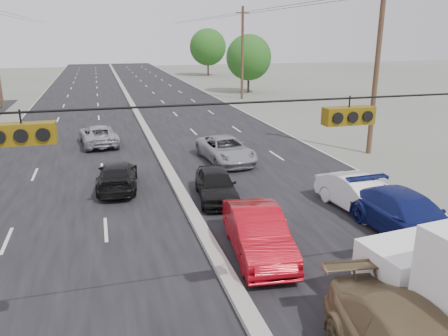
% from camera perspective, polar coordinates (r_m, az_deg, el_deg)
% --- Properties ---
extents(road_surface, '(20.00, 160.00, 0.02)m').
position_cam_1_polar(road_surface, '(38.38, -10.91, 6.17)').
color(road_surface, black).
rests_on(road_surface, ground).
extents(center_median, '(0.50, 160.00, 0.20)m').
position_cam_1_polar(center_median, '(38.36, -10.92, 6.32)').
color(center_median, gray).
rests_on(center_median, ground).
extents(utility_pole_right_b, '(1.60, 0.30, 10.00)m').
position_cam_1_polar(utility_pole_right_b, '(27.61, 19.31, 12.14)').
color(utility_pole_right_b, '#422D1E').
rests_on(utility_pole_right_b, ground).
extents(utility_pole_right_c, '(1.60, 0.30, 10.00)m').
position_cam_1_polar(utility_pole_right_c, '(50.17, 2.41, 14.81)').
color(utility_pole_right_c, '#422D1E').
rests_on(utility_pole_right_c, ground).
extents(traffic_signals, '(25.00, 0.30, 0.54)m').
position_cam_1_polar(traffic_signals, '(9.03, 15.42, 6.83)').
color(traffic_signals, black).
rests_on(traffic_signals, ground).
extents(tree_right_mid, '(5.60, 5.60, 7.14)m').
position_cam_1_polar(tree_right_mid, '(55.74, 3.26, 14.22)').
color(tree_right_mid, '#382619').
rests_on(tree_right_mid, ground).
extents(tree_right_far, '(6.40, 6.40, 8.16)m').
position_cam_1_polar(tree_right_far, '(79.97, -2.12, 15.51)').
color(tree_right_far, '#382619').
rests_on(tree_right_far, ground).
extents(red_sedan, '(2.13, 4.80, 1.53)m').
position_cam_1_polar(red_sedan, '(14.51, 4.41, -8.49)').
color(red_sedan, '#AA0A16').
rests_on(red_sedan, ground).
extents(queue_car_a, '(2.09, 4.21, 1.38)m').
position_cam_1_polar(queue_car_a, '(19.20, -1.05, -2.18)').
color(queue_car_a, black).
rests_on(queue_car_a, ground).
extents(queue_car_b, '(1.97, 4.47, 1.43)m').
position_cam_1_polar(queue_car_b, '(18.77, 17.21, -3.35)').
color(queue_car_b, white).
rests_on(queue_car_b, ground).
extents(queue_car_c, '(2.72, 5.20, 1.40)m').
position_cam_1_polar(queue_car_c, '(25.00, 0.22, 2.40)').
color(queue_car_c, gray).
rests_on(queue_car_c, ground).
extents(queue_car_d, '(2.35, 5.42, 1.55)m').
position_cam_1_polar(queue_car_d, '(17.02, 22.86, -5.85)').
color(queue_car_d, navy).
rests_on(queue_car_d, ground).
extents(oncoming_near, '(2.20, 4.55, 1.28)m').
position_cam_1_polar(oncoming_near, '(21.17, -13.73, -0.99)').
color(oncoming_near, black).
rests_on(oncoming_near, ground).
extents(oncoming_far, '(2.69, 4.94, 1.32)m').
position_cam_1_polar(oncoming_far, '(30.02, -16.09, 4.13)').
color(oncoming_far, '#97999E').
rests_on(oncoming_far, ground).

